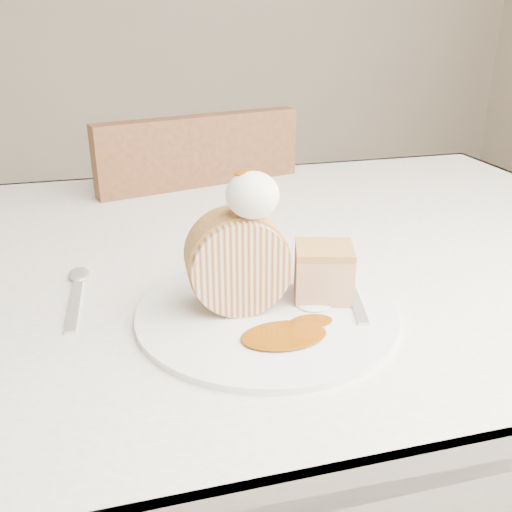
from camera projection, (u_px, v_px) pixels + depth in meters
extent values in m
cube|color=white|center=(219.00, 262.00, 0.84)|extent=(1.40, 0.90, 0.04)
cube|color=white|center=(181.00, 234.00, 1.28)|extent=(1.40, 0.01, 0.28)
cylinder|color=brown|center=(431.00, 314.00, 1.46)|extent=(0.06, 0.06, 0.71)
cube|color=brown|center=(175.00, 291.00, 1.42)|extent=(0.51, 0.51, 0.04)
cube|color=brown|center=(203.00, 224.00, 1.17)|extent=(0.41, 0.14, 0.44)
cylinder|color=brown|center=(212.00, 321.00, 1.73)|extent=(0.04, 0.04, 0.41)
cylinder|color=brown|center=(94.00, 353.00, 1.57)|extent=(0.04, 0.04, 0.41)
cylinder|color=brown|center=(273.00, 382.00, 1.44)|extent=(0.04, 0.04, 0.41)
cylinder|color=brown|center=(137.00, 429.00, 1.28)|extent=(0.04, 0.04, 0.41)
cylinder|color=white|center=(267.00, 313.00, 0.65)|extent=(0.37, 0.37, 0.01)
cylinder|color=beige|center=(238.00, 262.00, 0.63)|extent=(0.11, 0.07, 0.11)
cube|color=tan|center=(323.00, 275.00, 0.67)|extent=(0.08, 0.08, 0.05)
ellipsoid|color=white|center=(252.00, 195.00, 0.60)|extent=(0.06, 0.06, 0.05)
ellipsoid|color=#7A3A05|center=(247.00, 167.00, 0.59)|extent=(0.03, 0.02, 0.01)
cube|color=silver|center=(354.00, 297.00, 0.67)|extent=(0.07, 0.18, 0.00)
cube|color=silver|center=(75.00, 305.00, 0.67)|extent=(0.03, 0.16, 0.00)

